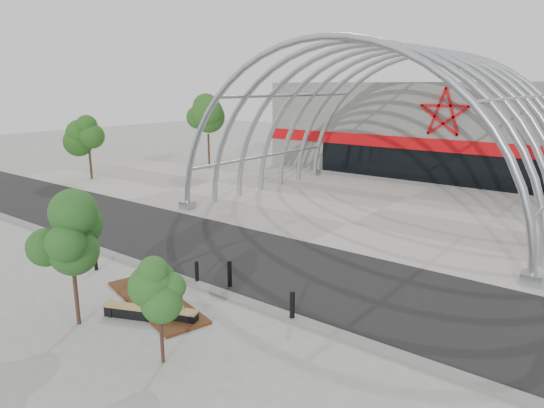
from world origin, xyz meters
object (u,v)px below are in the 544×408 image
(street_tree_1, at_px, (159,290))
(bollard_2, at_px, (197,272))
(street_tree_0, at_px, (70,238))
(bench_1, at_px, (170,315))
(bench_0, at_px, (132,312))

(street_tree_1, bearing_deg, bollard_2, 126.55)
(street_tree_0, height_order, bollard_2, street_tree_0)
(bench_1, bearing_deg, street_tree_0, -137.50)
(bench_1, xyz_separation_m, bollard_2, (-1.57, 2.76, 0.26))
(bench_0, relative_size, bollard_2, 2.14)
(street_tree_1, bearing_deg, bench_1, 135.09)
(street_tree_0, xyz_separation_m, bench_0, (1.02, 1.37, -2.81))
(bench_1, bearing_deg, bench_0, -151.35)
(bench_1, bearing_deg, bollard_2, 119.62)
(street_tree_0, bearing_deg, bench_0, 53.47)
(bollard_2, bearing_deg, street_tree_1, -53.45)
(bench_0, bearing_deg, bollard_2, 96.33)
(street_tree_0, relative_size, bench_0, 2.09)
(street_tree_1, height_order, bench_0, street_tree_1)
(bench_0, relative_size, bench_1, 0.97)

